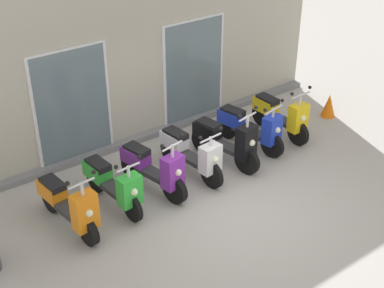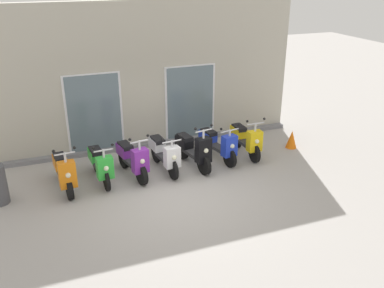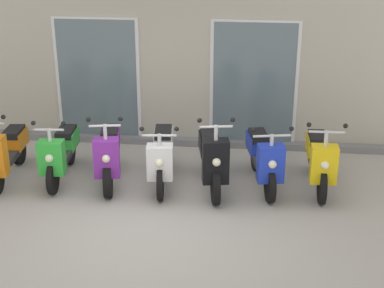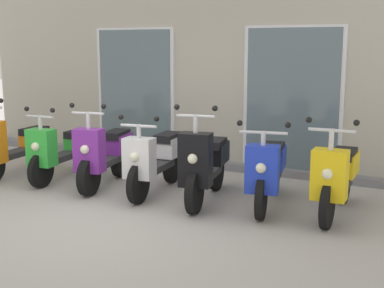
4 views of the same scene
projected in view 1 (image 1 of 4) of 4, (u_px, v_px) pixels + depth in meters
ground_plane at (229, 205)px, 9.64m from camera, size 40.00×40.00×0.00m
storefront_facade at (131, 46)px, 10.76m from camera, size 9.23×0.50×4.12m
scooter_orange at (68, 205)px, 8.88m from camera, size 0.52×1.63×1.26m
scooter_green at (112, 183)px, 9.39m from camera, size 0.51×1.62×1.15m
scooter_purple at (153, 168)px, 9.77m from camera, size 0.63×1.58×1.25m
scooter_white at (191, 152)px, 10.21m from camera, size 0.57×1.65×1.14m
scooter_black at (226, 141)px, 10.56m from camera, size 0.63×1.63×1.32m
scooter_blue at (250, 127)px, 11.11m from camera, size 0.69×1.65×1.16m
scooter_yellow at (281, 114)px, 11.54m from camera, size 0.58×1.59×1.24m
traffic_cone at (329, 106)px, 12.42m from camera, size 0.32×0.32×0.52m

